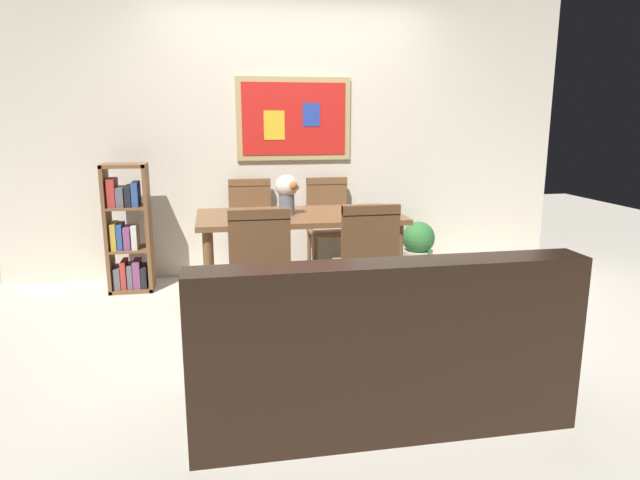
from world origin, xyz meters
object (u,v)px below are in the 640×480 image
at_px(flower_vase, 287,191).
at_px(tv_remote, 362,213).
at_px(dining_table, 299,226).
at_px(leather_couch, 373,352).
at_px(bookshelf, 128,233).
at_px(potted_ivy, 418,248).
at_px(dining_chair_near_right, 366,258).
at_px(dining_chair_far_left, 251,221).
at_px(dining_chair_far_right, 329,219).
at_px(dining_chair_near_left, 259,264).

bearing_deg(flower_vase, tv_remote, -11.51).
relative_size(dining_table, leather_couch, 0.87).
bearing_deg(dining_table, leather_couch, -86.37).
height_order(bookshelf, potted_ivy, bookshelf).
relative_size(dining_table, bookshelf, 1.44).
height_order(dining_chair_near_right, tv_remote, dining_chair_near_right).
bearing_deg(dining_table, potted_ivy, 27.21).
xyz_separation_m(dining_chair_far_left, dining_chair_far_right, (0.71, -0.01, 0.00)).
bearing_deg(flower_vase, dining_chair_far_right, 57.73).
distance_m(dining_table, dining_chair_near_left, 0.85).
distance_m(dining_table, bookshelf, 1.51).
distance_m(potted_ivy, flower_vase, 1.60).
distance_m(dining_chair_near_right, leather_couch, 1.04).
bearing_deg(tv_remote, dining_chair_far_left, 131.72).
bearing_deg(dining_chair_far_left, leather_couch, -79.99).
bearing_deg(tv_remote, potted_ivy, 44.97).
distance_m(dining_chair_far_right, tv_remote, 0.90).
distance_m(potted_ivy, tv_remote, 1.17).
relative_size(dining_chair_far_right, dining_chair_near_left, 1.00).
bearing_deg(dining_chair_near_right, dining_table, 115.30).
xyz_separation_m(dining_chair_far_right, potted_ivy, (0.84, -0.12, -0.28)).
xyz_separation_m(dining_chair_near_right, dining_chair_near_left, (-0.72, -0.03, 0.00)).
xyz_separation_m(dining_chair_far_left, bookshelf, (-1.05, -0.14, -0.04)).
bearing_deg(dining_chair_far_left, flower_vase, -73.33).
xyz_separation_m(dining_table, dining_chair_far_right, (0.39, 0.75, -0.09)).
height_order(dining_chair_near_left, bookshelf, bookshelf).
xyz_separation_m(dining_chair_near_left, tv_remote, (0.84, 0.63, 0.20)).
distance_m(dining_chair_far_left, potted_ivy, 1.58).
xyz_separation_m(dining_chair_far_right, dining_chair_near_left, (-0.76, -1.50, 0.00)).
bearing_deg(dining_chair_far_right, dining_chair_near_right, -91.81).
bearing_deg(dining_chair_near_right, dining_chair_far_right, 88.19).
distance_m(dining_chair_far_left, dining_chair_near_left, 1.51).
xyz_separation_m(dining_chair_near_right, bookshelf, (-1.72, 1.34, -0.04)).
bearing_deg(dining_chair_far_right, dining_chair_near_left, -116.93).
xyz_separation_m(dining_chair_near_right, potted_ivy, (0.88, 1.35, -0.28)).
height_order(bookshelf, tv_remote, bookshelf).
xyz_separation_m(dining_chair_near_left, leather_couch, (0.48, -0.96, -0.23)).
distance_m(dining_table, dining_chair_near_right, 0.80).
bearing_deg(tv_remote, leather_couch, -102.68).
height_order(dining_table, dining_chair_far_left, dining_chair_far_left).
distance_m(dining_chair_near_left, flower_vase, 0.87).
height_order(leather_couch, tv_remote, leather_couch).
bearing_deg(tv_remote, dining_chair_far_right, 95.00).
bearing_deg(dining_chair_near_right, tv_remote, 78.23).
bearing_deg(dining_chair_near_right, flower_vase, 121.71).
relative_size(dining_chair_far_left, tv_remote, 5.62).
bearing_deg(dining_chair_near_right, bookshelf, 142.02).
bearing_deg(flower_vase, potted_ivy, 26.03).
relative_size(dining_table, tv_remote, 9.65).
bearing_deg(potted_ivy, dining_chair_near_left, -139.14).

